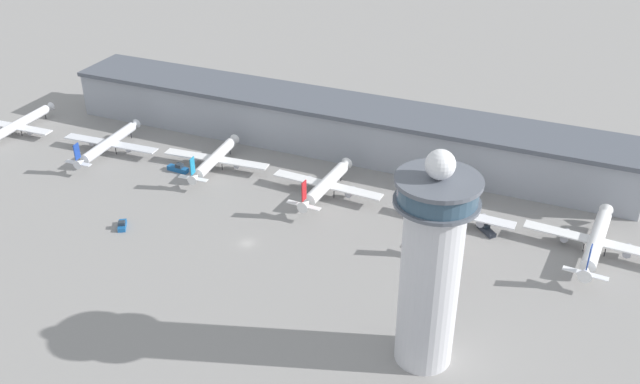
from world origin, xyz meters
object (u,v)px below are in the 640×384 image
Objects in this scene: airplane_gate_charlie at (215,159)px; airplane_gate_foxtrot at (596,241)px; airplane_gate_bravo at (109,143)px; service_truck_baggage at (122,225)px; airplane_gate_alpha at (15,127)px; service_truck_fuel at (486,230)px; service_truck_catering at (178,169)px; airplane_gate_delta at (326,184)px; control_tower at (431,265)px; airplane_gate_echo at (457,213)px.

airplane_gate_charlie is 0.95× the size of airplane_gate_foxtrot.
service_truck_baggage is at bearing -48.69° from airplane_gate_bravo.
service_truck_fuel is (183.47, 2.73, -2.83)m from airplane_gate_alpha.
service_truck_fuel is at bearing 1.74° from service_truck_catering.
service_truck_catering is (-55.07, -4.33, -3.47)m from airplane_gate_delta.
airplane_gate_bravo is 54.13m from service_truck_baggage.
service_truck_baggage is at bearing -162.56° from airplane_gate_foxtrot.
control_tower is 65.13m from airplane_gate_echo.
airplane_gate_echo is 6.44× the size of service_truck_baggage.
control_tower is at bearing -50.51° from airplane_gate_delta.
service_truck_catering reaches higher than service_truck_fuel.
service_truck_fuel is (-31.30, -0.73, -3.65)m from airplane_gate_foxtrot.
airplane_gate_delta is 44.12m from airplane_gate_echo.
service_truck_baggage is (4.58, -38.49, -0.21)m from service_truck_catering.
airplane_gate_delta is 0.93× the size of airplane_gate_foxtrot.
airplane_gate_charlie is 128.74m from airplane_gate_foxtrot.
airplane_gate_charlie is at bearing 177.95° from service_truck_fuel.
control_tower reaches higher than airplane_gate_charlie.
service_truck_catering is 38.76m from service_truck_baggage.
control_tower is 73.64m from airplane_gate_foxtrot.
airplane_gate_foxtrot is (171.04, 1.94, 0.29)m from airplane_gate_bravo.
airplane_gate_echo reaches higher than airplane_gate_bravo.
control_tower is 1.38× the size of airplane_gate_echo.
airplane_gate_delta is 0.97× the size of airplane_gate_echo.
airplane_gate_foxtrot is 141.94m from service_truck_baggage.
airplane_gate_echo is at bearing 178.80° from service_truck_fuel.
airplane_gate_charlie is 1.02× the size of airplane_gate_delta.
airplane_gate_charlie is at bearing 177.86° from airplane_gate_echo.
airplane_gate_alpha reaches higher than service_truck_baggage.
service_truck_baggage is at bearing -158.12° from service_truck_fuel.
service_truck_catering is (-139.96, -4.03, -3.44)m from airplane_gate_foxtrot.
airplane_gate_delta is at bearing -3.20° from airplane_gate_charlie.
airplane_gate_charlie is at bearing 4.13° from airplane_gate_alpha.
service_truck_baggage is at bearing -139.70° from airplane_gate_delta.
airplane_gate_charlie is (-94.66, 64.16, -22.63)m from control_tower.
airplane_gate_alpha is at bearing 179.56° from service_truck_catering.
airplane_gate_delta is at bearing 4.49° from service_truck_catering.
airplane_gate_bravo is at bearing -178.52° from airplane_gate_delta.
airplane_gate_delta reaches higher than service_truck_fuel.
control_tower is 106.27m from service_truck_baggage.
control_tower is 151.03m from airplane_gate_bravo.
airplane_gate_foxtrot reaches higher than airplane_gate_alpha.
control_tower is 191.18m from airplane_gate_alpha.
service_truck_baggage is (-101.33, 18.89, -25.86)m from control_tower.
airplane_gate_delta is at bearing 40.30° from service_truck_baggage.
airplane_gate_alpha is 183.52m from service_truck_fuel.
airplane_gate_bravo is at bearing 156.53° from control_tower.
control_tower is at bearing -119.00° from airplane_gate_foxtrot.
service_truck_catering is (74.81, -0.57, -2.63)m from airplane_gate_alpha.
service_truck_catering is 1.30× the size of service_truck_baggage.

